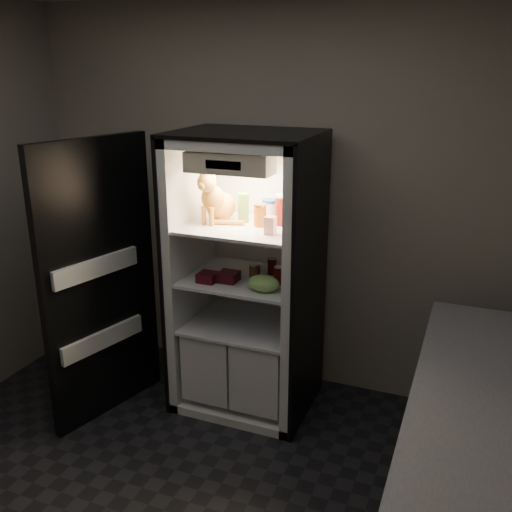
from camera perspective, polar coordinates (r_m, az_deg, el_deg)
The scene contains 16 objects.
room_shell at distance 2.42m, azimuth -13.53°, elevation 2.77°, with size 3.60×3.60×3.60m.
refrigerator at distance 3.84m, azimuth -0.77°, elevation -3.85°, with size 0.90×0.72×1.88m.
fridge_door at distance 3.82m, azimuth -15.31°, elevation -2.72°, with size 0.28×0.86×1.85m.
tabby_cat at distance 3.69m, azimuth -3.94°, elevation 5.50°, with size 0.30×0.36×0.37m.
parmesan_shaker at distance 3.68m, azimuth -1.27°, elevation 4.86°, with size 0.07×0.07×0.19m.
mayo_tub at distance 3.74m, azimuth 1.39°, elevation 4.66°, with size 0.10×0.10×0.14m.
salsa_jar at distance 3.59m, azimuth 0.41°, elevation 4.12°, with size 0.08×0.08×0.14m.
pepper_jar at distance 3.63m, azimuth 2.82°, elevation 4.66°, with size 0.12×0.12×0.19m.
cream_carton at distance 3.43m, azimuth 1.44°, elevation 3.10°, with size 0.06×0.06×0.11m, color silver.
soda_can_a at distance 3.76m, azimuth 1.61°, elevation -1.02°, with size 0.06×0.06×0.11m.
soda_can_b at distance 3.68m, azimuth 3.39°, elevation -1.35°, with size 0.07×0.07×0.13m.
soda_can_c at distance 3.60m, azimuth 2.31°, elevation -1.95°, with size 0.06×0.06×0.12m.
condiment_jar at distance 3.70m, azimuth -0.14°, elevation -1.46°, with size 0.07×0.07×0.10m.
grape_bag at distance 3.49m, azimuth 0.76°, elevation -2.75°, with size 0.20×0.15×0.10m, color #8BCD5F.
berry_box_left at distance 3.66m, azimuth -4.85°, elevation -2.13°, with size 0.12×0.12×0.06m, color #540E1A.
berry_box_right at distance 3.65m, azimuth -2.78°, elevation -2.08°, with size 0.12×0.12×0.06m, color #540E1A.
Camera 1 is at (1.37, -1.89, 2.26)m, focal length 40.00 mm.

